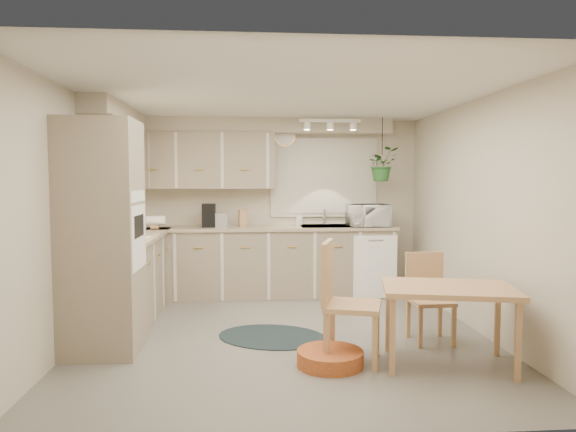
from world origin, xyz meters
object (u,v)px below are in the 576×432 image
object	(u,v)px
dining_table	(448,326)
chair_left	(353,302)
microwave	(368,213)
chair_back	(431,299)
braided_rug	(272,337)
pet_bed	(330,358)

from	to	relation	value
dining_table	chair_left	bearing A→B (deg)	169.69
chair_left	microwave	bearing A→B (deg)	-179.48
chair_back	dining_table	bearing A→B (deg)	81.10
chair_left	braided_rug	xyz separation A→B (m)	(-0.66, 0.75, -0.52)
braided_rug	microwave	world-z (taller)	microwave
chair_back	chair_left	bearing A→B (deg)	26.91
braided_rug	pet_bed	distance (m)	0.95
chair_left	microwave	size ratio (longest dim) A/B	1.92
dining_table	chair_left	size ratio (longest dim) A/B	1.03
chair_left	pet_bed	distance (m)	0.51
chair_back	microwave	distance (m)	2.15
chair_left	chair_back	distance (m)	0.99
braided_rug	pet_bed	bearing A→B (deg)	-61.42
braided_rug	chair_left	bearing A→B (deg)	-48.55
dining_table	chair_back	distance (m)	0.63
microwave	pet_bed	bearing A→B (deg)	-115.88
braided_rug	microwave	size ratio (longest dim) A/B	2.02
chair_left	microwave	xyz separation A→B (m)	(0.72, 2.50, 0.60)
pet_bed	microwave	size ratio (longest dim) A/B	1.04
chair_left	pet_bed	world-z (taller)	chair_left
dining_table	chair_left	distance (m)	0.82
chair_back	pet_bed	size ratio (longest dim) A/B	1.51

